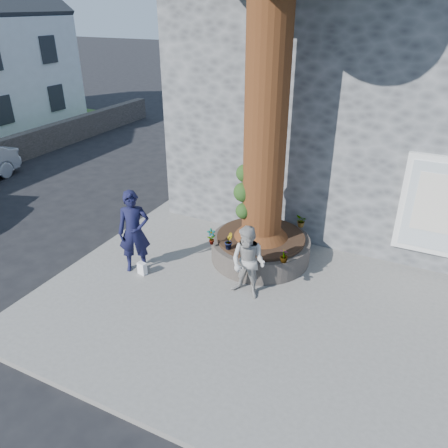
% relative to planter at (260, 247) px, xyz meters
% --- Properties ---
extents(ground, '(120.00, 120.00, 0.00)m').
position_rel_planter_xyz_m(ground, '(-0.80, -2.00, -0.41)').
color(ground, black).
rests_on(ground, ground).
extents(pavement, '(9.00, 8.00, 0.12)m').
position_rel_planter_xyz_m(pavement, '(0.70, -1.00, -0.35)').
color(pavement, slate).
rests_on(pavement, ground).
extents(yellow_line, '(0.10, 30.00, 0.01)m').
position_rel_planter_xyz_m(yellow_line, '(-3.85, -1.00, -0.41)').
color(yellow_line, yellow).
rests_on(yellow_line, ground).
extents(stone_shop, '(10.30, 8.30, 6.30)m').
position_rel_planter_xyz_m(stone_shop, '(1.70, 5.20, 2.75)').
color(stone_shop, '#484A4D').
rests_on(stone_shop, ground).
extents(planter, '(2.30, 2.30, 0.60)m').
position_rel_planter_xyz_m(planter, '(0.00, 0.00, 0.00)').
color(planter, black).
rests_on(planter, pavement).
extents(man, '(0.83, 0.76, 1.90)m').
position_rel_planter_xyz_m(man, '(-2.33, -1.66, 0.66)').
color(man, black).
rests_on(man, pavement).
extents(woman, '(0.81, 0.66, 1.56)m').
position_rel_planter_xyz_m(woman, '(0.31, -1.47, 0.49)').
color(woman, '#A29F9B').
rests_on(woman, pavement).
extents(shopping_bag, '(0.22, 0.16, 0.28)m').
position_rel_planter_xyz_m(shopping_bag, '(-2.11, -1.79, -0.15)').
color(shopping_bag, white).
rests_on(shopping_bag, pavement).
extents(plant_a, '(0.24, 0.23, 0.38)m').
position_rel_planter_xyz_m(plant_a, '(-0.85, -0.85, 0.50)').
color(plant_a, gray).
rests_on(plant_a, planter).
extents(plant_b, '(0.24, 0.24, 0.37)m').
position_rel_planter_xyz_m(plant_b, '(-0.42, -0.85, 0.49)').
color(plant_b, gray).
rests_on(plant_b, planter).
extents(plant_c, '(0.17, 0.17, 0.30)m').
position_rel_planter_xyz_m(plant_c, '(0.85, -0.85, 0.46)').
color(plant_c, gray).
rests_on(plant_c, planter).
extents(plant_d, '(0.30, 0.32, 0.30)m').
position_rel_planter_xyz_m(plant_d, '(0.69, 0.85, 0.46)').
color(plant_d, gray).
rests_on(plant_d, planter).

